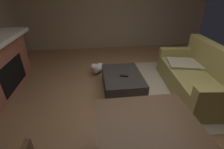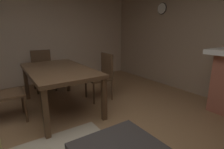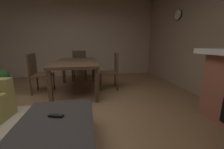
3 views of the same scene
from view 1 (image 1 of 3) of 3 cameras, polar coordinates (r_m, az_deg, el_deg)
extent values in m
plane|color=olive|center=(2.92, 9.76, -11.47)|extent=(8.14, 8.14, 0.00)
cube|color=#9E846B|center=(5.58, 0.64, 23.65)|extent=(0.12, 6.51, 2.75)
cube|color=tan|center=(3.48, 15.23, -4.69)|extent=(2.60, 2.00, 0.01)
cube|color=black|center=(3.76, -32.88, 0.04)|extent=(0.97, 0.10, 0.56)
cube|color=#9E8E4C|center=(3.58, 27.18, -2.26)|extent=(2.02, 1.10, 0.42)
cube|color=#9E8E4C|center=(3.57, 33.75, 4.41)|extent=(1.94, 0.42, 0.52)
cube|color=#9E8E4C|center=(4.17, 23.11, 7.57)|extent=(0.28, 0.90, 0.20)
cube|color=tan|center=(3.79, 25.56, 3.85)|extent=(0.73, 0.87, 0.03)
cube|color=#2D2826|center=(3.19, 3.76, -2.96)|extent=(1.04, 0.75, 0.38)
cube|color=black|center=(3.02, 4.43, -0.50)|extent=(0.10, 0.17, 0.02)
cube|color=#513823|center=(2.26, 19.67, -15.81)|extent=(0.07, 0.07, 0.68)
cube|color=#513823|center=(2.06, -3.79, -18.86)|extent=(0.07, 0.07, 0.68)
ellipsoid|color=silver|center=(3.88, -5.07, 2.43)|extent=(0.47, 0.40, 0.21)
sphere|color=silver|center=(3.68, -6.59, 2.82)|extent=(0.16, 0.16, 0.16)
camera|label=2|loc=(3.77, 14.19, 20.48)|focal=27.33mm
camera|label=3|loc=(4.08, -4.44, 18.46)|focal=22.13mm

